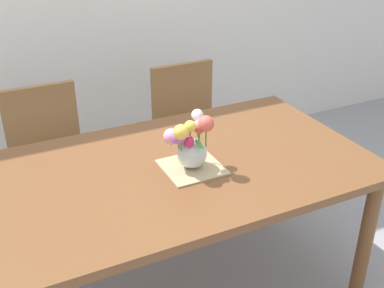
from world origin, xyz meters
TOP-DOWN VIEW (x-y plane):
  - dining_table at (0.00, 0.00)m, footprint 1.70×1.01m
  - chair_left at (-0.45, 0.85)m, footprint 0.42×0.42m
  - chair_right at (0.45, 0.85)m, footprint 0.42×0.42m
  - placemat at (0.03, -0.05)m, footprint 0.25×0.25m
  - flower_vase at (0.02, -0.05)m, footprint 0.20×0.19m

SIDE VIEW (x-z plane):
  - chair_left at x=-0.45m, z-range 0.07..0.97m
  - chair_right at x=0.45m, z-range 0.07..0.97m
  - dining_table at x=0.00m, z-range 0.30..1.07m
  - placemat at x=0.03m, z-range 0.77..0.78m
  - flower_vase at x=0.02m, z-range 0.78..1.03m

